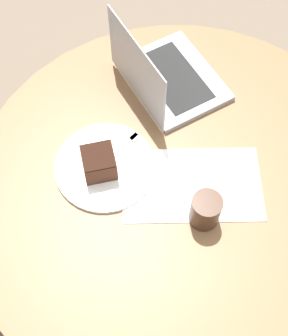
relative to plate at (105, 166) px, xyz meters
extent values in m
plane|color=#6B5B4C|center=(-0.19, 0.10, -0.77)|extent=(12.00, 12.00, 0.00)
cylinder|color=brown|center=(-0.19, 0.10, -0.76)|extent=(0.52, 0.52, 0.02)
cylinder|color=brown|center=(-0.19, 0.10, -0.39)|extent=(0.13, 0.13, 0.71)
cylinder|color=brown|center=(-0.19, 0.10, -0.02)|extent=(1.14, 1.14, 0.03)
cube|color=black|center=(0.34, -0.33, -0.55)|extent=(0.05, 0.05, 0.44)
cube|color=white|center=(-0.21, 0.11, 0.00)|extent=(0.40, 0.30, 0.00)
cylinder|color=white|center=(0.00, 0.00, 0.00)|extent=(0.27, 0.27, 0.01)
cube|color=#472619|center=(0.01, 0.01, 0.04)|extent=(0.09, 0.09, 0.07)
cube|color=black|center=(0.01, 0.01, 0.07)|extent=(0.08, 0.08, 0.00)
cube|color=silver|center=(-0.04, -0.03, 0.01)|extent=(0.15, 0.10, 0.00)
cube|color=silver|center=(-0.10, -0.06, 0.01)|extent=(0.04, 0.04, 0.00)
cylinder|color=#3D2619|center=(-0.20, 0.21, 0.04)|extent=(0.08, 0.08, 0.10)
cube|color=gray|center=(-0.26, -0.23, 0.00)|extent=(0.30, 0.34, 0.02)
cube|color=black|center=(-0.26, -0.23, 0.01)|extent=(0.19, 0.27, 0.00)
cube|color=gray|center=(-0.14, -0.20, 0.12)|extent=(0.08, 0.29, 0.21)
cube|color=black|center=(-0.15, -0.20, 0.12)|extent=(0.07, 0.27, 0.20)
camera|label=1|loc=(0.06, 0.60, 1.09)|focal=50.00mm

